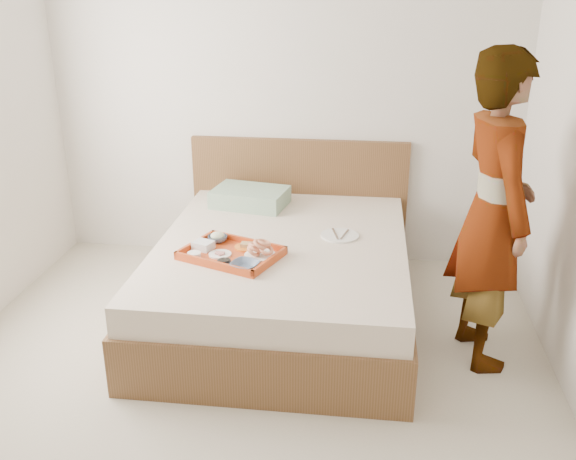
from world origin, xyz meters
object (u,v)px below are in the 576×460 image
at_px(tray, 231,253).
at_px(dinner_plate, 340,235).
at_px(person, 493,213).
at_px(bed, 282,279).

bearing_deg(tray, dinner_plate, 54.11).
bearing_deg(person, bed, 64.27).
bearing_deg(tray, bed, 66.80).
height_order(tray, dinner_plate, tray).
xyz_separation_m(tray, dinner_plate, (0.63, 0.40, -0.02)).
bearing_deg(dinner_plate, tray, -147.40).
height_order(dinner_plate, person, person).
xyz_separation_m(dinner_plate, person, (0.85, -0.43, 0.35)).
bearing_deg(bed, person, -13.86).
relative_size(bed, dinner_plate, 8.16).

